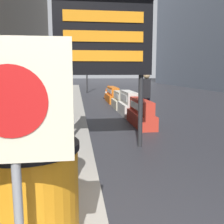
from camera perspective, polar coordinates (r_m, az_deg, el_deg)
The scene contains 12 objects.
barrel_drum_foreground at distance 2.54m, azimuth -17.21°, elevation -16.45°, with size 0.87×0.87×0.91m.
barrel_drum_middle at distance 3.49m, azimuth -15.68°, elevation -9.28°, with size 0.87×0.87×0.91m.
warning_sign at distance 1.69m, azimuth -20.86°, elevation -1.74°, with size 0.73×0.08×1.73m.
message_board at distance 5.57m, azimuth -1.90°, elevation 16.10°, with size 2.14×0.36×3.21m.
jersey_barrier_red_striped at distance 8.08m, azimuth 6.33°, elevation -0.44°, with size 0.52×1.91×0.81m.
jersey_barrier_white at distance 9.97m, azimuth 3.59°, elevation 1.62°, with size 0.59×1.63×0.91m.
jersey_barrier_cream at distance 11.82m, azimuth 1.79°, elevation 2.44°, with size 0.61×1.62×0.76m.
jersey_barrier_orange_near at distance 14.22m, azimuth 0.16°, elevation 3.63°, with size 0.62×2.18×0.81m.
traffic_cone_near at distance 17.64m, azimuth -0.82°, elevation 4.71°, with size 0.43×0.43×0.77m.
traffic_cone_mid at distance 16.11m, azimuth -1.24°, elevation 4.13°, with size 0.37×0.37×0.67m.
traffic_light_near_curb at distance 20.27m, azimuth -5.53°, elevation 12.31°, with size 0.28×0.45×3.98m.
pedestrian_worker at distance 8.77m, azimuth 7.47°, elevation 4.25°, with size 0.34×0.47×1.63m.
Camera 1 is at (-0.30, -1.95, 1.65)m, focal length 42.00 mm.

